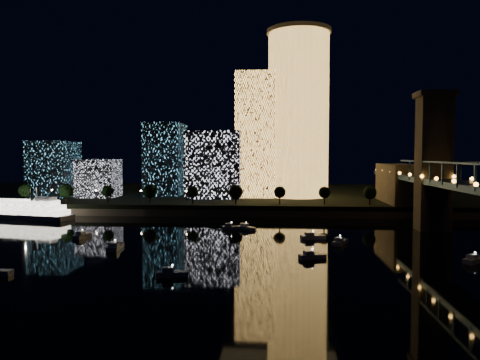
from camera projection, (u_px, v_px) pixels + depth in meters
The scene contains 10 objects.
ground at pixel (244, 257), 125.09m from camera, with size 520.00×520.00×0.00m, color black.
far_bank at pixel (263, 196), 284.22m from camera, with size 420.00×160.00×5.00m, color black.
seawall at pixel (257, 213), 206.63m from camera, with size 420.00×6.00×3.00m, color #6B5E4C.
tower_cylindrical at pixel (298, 114), 248.88m from camera, with size 34.00×34.00×88.19m.
tower_rectangular at pixel (255, 135), 249.24m from camera, with size 20.60×20.60×65.53m, color #FFB651.
midrise_blocks at pixel (150, 165), 252.38m from camera, with size 111.40×40.63×39.98m.
riverboat at pixel (21, 210), 200.55m from camera, with size 46.99×18.24×13.89m.
motorboats at pixel (226, 245), 137.89m from camera, with size 122.24×74.49×2.78m.
esplanade_trees at pixel (177, 192), 215.07m from camera, with size 166.21×6.69×8.84m.
street_lamps at pixel (186, 194), 220.88m from camera, with size 132.70×0.70×5.65m.
Camera 1 is at (8.86, -123.49, 27.35)m, focal length 35.00 mm.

